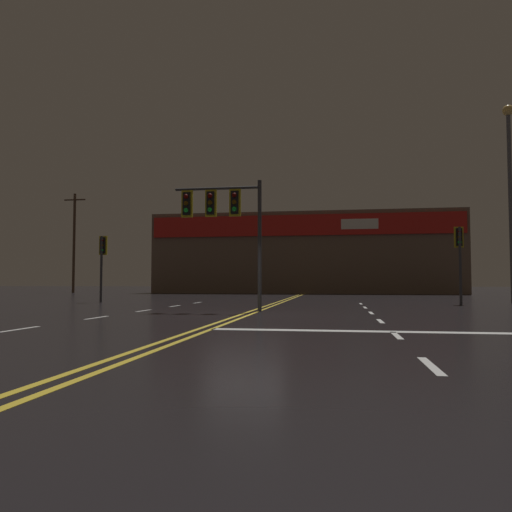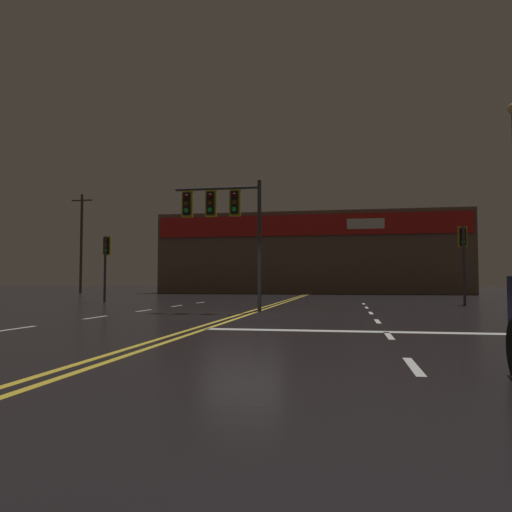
{
  "view_description": "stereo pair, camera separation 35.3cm",
  "coord_description": "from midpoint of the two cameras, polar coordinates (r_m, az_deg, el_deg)",
  "views": [
    {
      "loc": [
        2.89,
        -15.56,
        1.05
      ],
      "look_at": [
        0.0,
        2.43,
        2.0
      ],
      "focal_mm": 35.0,
      "sensor_mm": 36.0,
      "label": 1
    },
    {
      "loc": [
        3.24,
        -15.5,
        1.05
      ],
      "look_at": [
        0.0,
        2.43,
        2.0
      ],
      "focal_mm": 35.0,
      "sensor_mm": 36.0,
      "label": 2
    }
  ],
  "objects": [
    {
      "name": "ground_plane",
      "position": [
        15.86,
        -0.93,
        -6.78
      ],
      "size": [
        200.0,
        200.0,
        0.0
      ],
      "primitive_type": "plane",
      "color": "black"
    },
    {
      "name": "road_markings",
      "position": [
        15.01,
        0.95,
        -6.98
      ],
      "size": [
        12.06,
        60.0,
        0.01
      ],
      "color": "gold",
      "rests_on": "ground"
    },
    {
      "name": "traffic_signal_median",
      "position": [
        18.23,
        -3.44,
        5.16
      ],
      "size": [
        3.22,
        0.36,
        4.71
      ],
      "color": "#38383D",
      "rests_on": "ground"
    },
    {
      "name": "traffic_signal_corner_northeast",
      "position": [
        25.36,
        22.96,
        0.97
      ],
      "size": [
        0.42,
        0.36,
        3.67
      ],
      "color": "#38383D",
      "rests_on": "ground"
    },
    {
      "name": "traffic_signal_corner_northwest",
      "position": [
        27.15,
        -16.39,
        0.27
      ],
      "size": [
        0.42,
        0.36,
        3.45
      ],
      "color": "#38383D",
      "rests_on": "ground"
    },
    {
      "name": "building_backdrop",
      "position": [
        49.53,
        6.68,
        0.13
      ],
      "size": [
        28.34,
        10.23,
        7.42
      ],
      "color": "brown",
      "rests_on": "ground"
    },
    {
      "name": "utility_pole_row",
      "position": [
        45.38,
        10.02,
        3.21
      ],
      "size": [
        47.08,
        0.26,
        12.73
      ],
      "color": "#4C3828",
      "rests_on": "ground"
    }
  ]
}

